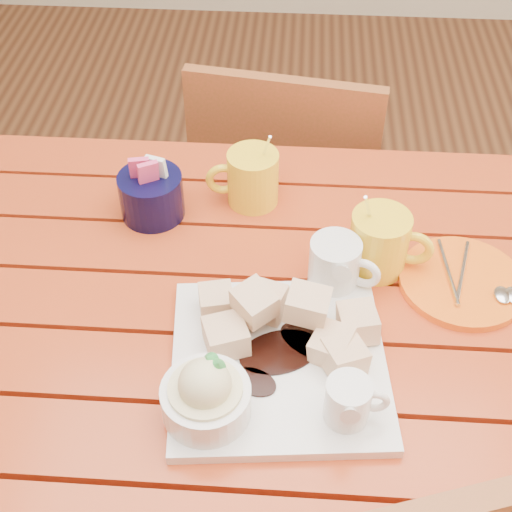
# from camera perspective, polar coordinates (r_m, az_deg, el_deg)

# --- Properties ---
(table) EXTENTS (1.20, 0.79, 0.75)m
(table) POSITION_cam_1_polar(r_m,az_deg,el_deg) (1.11, 0.58, -7.76)
(table) COLOR #B03116
(table) RESTS_ON ground
(dessert_plate) EXTENTS (0.31, 0.31, 0.11)m
(dessert_plate) POSITION_cam_1_polar(r_m,az_deg,el_deg) (0.93, 0.68, -8.64)
(dessert_plate) COLOR white
(dessert_plate) RESTS_ON table
(coffee_mug_left) EXTENTS (0.12, 0.08, 0.14)m
(coffee_mug_left) POSITION_cam_1_polar(r_m,az_deg,el_deg) (1.17, -0.39, 6.31)
(coffee_mug_left) COLOR yellow
(coffee_mug_left) RESTS_ON table
(coffee_mug_right) EXTENTS (0.13, 0.09, 0.15)m
(coffee_mug_right) POSITION_cam_1_polar(r_m,az_deg,el_deg) (1.07, 9.95, 1.11)
(coffee_mug_right) COLOR yellow
(coffee_mug_right) RESTS_ON table
(cream_pitcher) EXTENTS (0.11, 0.09, 0.09)m
(cream_pitcher) POSITION_cam_1_polar(r_m,az_deg,el_deg) (1.03, 6.42, -0.75)
(cream_pitcher) COLOR white
(cream_pitcher) RESTS_ON table
(sugar_caddy) EXTENTS (0.10, 0.10, 0.11)m
(sugar_caddy) POSITION_cam_1_polar(r_m,az_deg,el_deg) (1.16, -8.37, 4.89)
(sugar_caddy) COLOR black
(sugar_caddy) RESTS_ON table
(orange_saucer) EXTENTS (0.19, 0.19, 0.02)m
(orange_saucer) POSITION_cam_1_polar(r_m,az_deg,el_deg) (1.10, 16.24, -2.01)
(orange_saucer) COLOR orange
(orange_saucer) RESTS_ON table
(chair_far) EXTENTS (0.45, 0.45, 0.83)m
(chair_far) POSITION_cam_1_polar(r_m,az_deg,el_deg) (1.66, 2.58, 4.83)
(chair_far) COLOR brown
(chair_far) RESTS_ON ground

